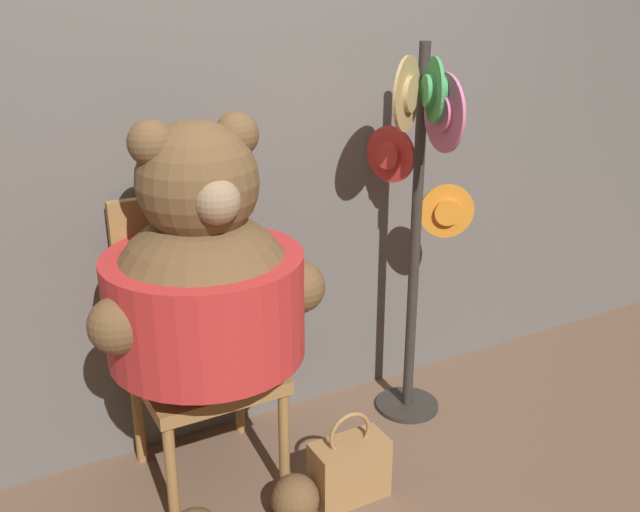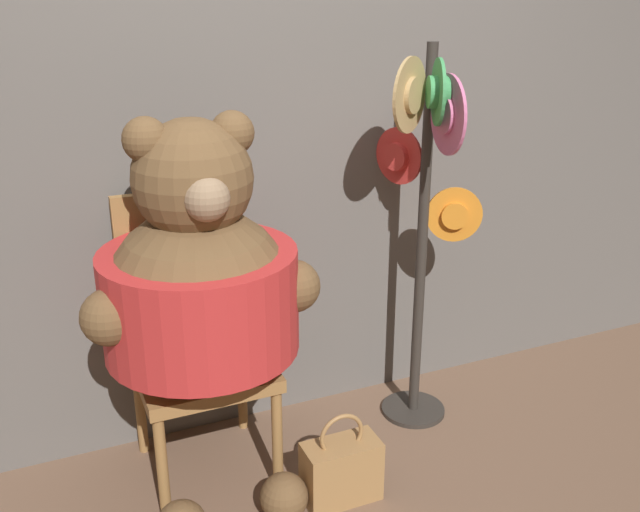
{
  "view_description": "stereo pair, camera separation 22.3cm",
  "coord_description": "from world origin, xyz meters",
  "px_view_note": "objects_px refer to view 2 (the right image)",
  "views": [
    {
      "loc": [
        -1.0,
        -1.78,
        1.79
      ],
      "look_at": [
        0.18,
        0.41,
        0.83
      ],
      "focal_mm": 40.0,
      "sensor_mm": 36.0,
      "label": 1
    },
    {
      "loc": [
        -0.8,
        -1.88,
        1.79
      ],
      "look_at": [
        0.18,
        0.41,
        0.83
      ],
      "focal_mm": 40.0,
      "sensor_mm": 36.0,
      "label": 2
    }
  ],
  "objects_px": {
    "chair": "(194,331)",
    "hat_display_rack": "(425,201)",
    "teddy_bear": "(200,289)",
    "handbag_on_ground": "(341,470)"
  },
  "relations": [
    {
      "from": "hat_display_rack",
      "to": "teddy_bear",
      "type": "bearing_deg",
      "value": -176.16
    },
    {
      "from": "chair",
      "to": "hat_display_rack",
      "type": "relative_size",
      "value": 0.68
    },
    {
      "from": "teddy_bear",
      "to": "chair",
      "type": "bearing_deg",
      "value": 87.86
    },
    {
      "from": "handbag_on_ground",
      "to": "teddy_bear",
      "type": "bearing_deg",
      "value": 145.58
    },
    {
      "from": "hat_display_rack",
      "to": "handbag_on_ground",
      "type": "height_order",
      "value": "hat_display_rack"
    },
    {
      "from": "hat_display_rack",
      "to": "chair",
      "type": "bearing_deg",
      "value": 172.75
    },
    {
      "from": "teddy_bear",
      "to": "hat_display_rack",
      "type": "xyz_separation_m",
      "value": [
        0.92,
        0.06,
        0.19
      ]
    },
    {
      "from": "chair",
      "to": "handbag_on_ground",
      "type": "distance_m",
      "value": 0.75
    },
    {
      "from": "hat_display_rack",
      "to": "handbag_on_ground",
      "type": "distance_m",
      "value": 1.07
    },
    {
      "from": "chair",
      "to": "hat_display_rack",
      "type": "bearing_deg",
      "value": -7.25
    }
  ]
}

